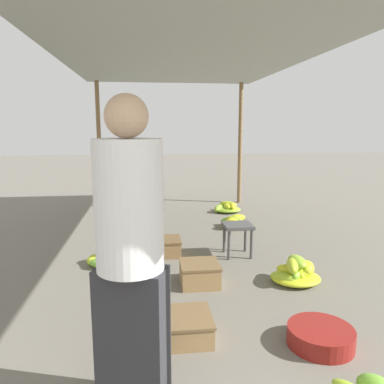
{
  "coord_description": "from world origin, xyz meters",
  "views": [
    {
      "loc": [
        -0.5,
        -1.07,
        1.56
      ],
      "look_at": [
        0.0,
        2.98,
        0.84
      ],
      "focal_mm": 35.0,
      "sensor_mm": 36.0,
      "label": 1
    }
  ],
  "objects_px": {
    "stool": "(238,230)",
    "basin_black": "(321,337)",
    "banana_pile_left_1": "(131,223)",
    "banana_pile_left_0": "(106,258)",
    "crate_mid": "(184,327)",
    "crate_far": "(165,247)",
    "banana_pile_right_0": "(234,222)",
    "banana_pile_right_1": "(296,273)",
    "crate_near": "(200,274)",
    "banana_pile_right_2": "(227,208)",
    "vendor_foreground": "(130,252)"
  },
  "relations": [
    {
      "from": "stool",
      "to": "banana_pile_right_0",
      "type": "distance_m",
      "value": 1.28
    },
    {
      "from": "banana_pile_left_1",
      "to": "crate_mid",
      "type": "bearing_deg",
      "value": -80.79
    },
    {
      "from": "banana_pile_right_2",
      "to": "crate_mid",
      "type": "relative_size",
      "value": 1.32
    },
    {
      "from": "banana_pile_left_1",
      "to": "banana_pile_right_2",
      "type": "height_order",
      "value": "banana_pile_right_2"
    },
    {
      "from": "vendor_foreground",
      "to": "banana_pile_right_0",
      "type": "relative_size",
      "value": 3.77
    },
    {
      "from": "basin_black",
      "to": "crate_far",
      "type": "relative_size",
      "value": 1.25
    },
    {
      "from": "basin_black",
      "to": "banana_pile_left_1",
      "type": "bearing_deg",
      "value": 113.51
    },
    {
      "from": "banana_pile_left_0",
      "to": "crate_mid",
      "type": "relative_size",
      "value": 1.16
    },
    {
      "from": "vendor_foreground",
      "to": "stool",
      "type": "distance_m",
      "value": 2.67
    },
    {
      "from": "banana_pile_left_1",
      "to": "crate_mid",
      "type": "distance_m",
      "value": 3.23
    },
    {
      "from": "basin_black",
      "to": "crate_near",
      "type": "distance_m",
      "value": 1.36
    },
    {
      "from": "banana_pile_right_2",
      "to": "stool",
      "type": "bearing_deg",
      "value": -99.22
    },
    {
      "from": "stool",
      "to": "banana_pile_left_1",
      "type": "height_order",
      "value": "stool"
    },
    {
      "from": "banana_pile_right_1",
      "to": "stool",
      "type": "bearing_deg",
      "value": 114.01
    },
    {
      "from": "basin_black",
      "to": "banana_pile_right_0",
      "type": "distance_m",
      "value": 3.18
    },
    {
      "from": "vendor_foreground",
      "to": "banana_pile_left_0",
      "type": "bearing_deg",
      "value": 99.9
    },
    {
      "from": "basin_black",
      "to": "crate_mid",
      "type": "bearing_deg",
      "value": 167.49
    },
    {
      "from": "stool",
      "to": "banana_pile_right_1",
      "type": "bearing_deg",
      "value": -65.99
    },
    {
      "from": "stool",
      "to": "crate_far",
      "type": "relative_size",
      "value": 1.04
    },
    {
      "from": "banana_pile_right_2",
      "to": "crate_mid",
      "type": "height_order",
      "value": "crate_mid"
    },
    {
      "from": "banana_pile_right_1",
      "to": "banana_pile_right_0",
      "type": "bearing_deg",
      "value": 93.87
    },
    {
      "from": "basin_black",
      "to": "banana_pile_right_2",
      "type": "relative_size",
      "value": 0.88
    },
    {
      "from": "crate_far",
      "to": "banana_pile_left_0",
      "type": "bearing_deg",
      "value": -160.56
    },
    {
      "from": "banana_pile_left_0",
      "to": "crate_near",
      "type": "relative_size",
      "value": 1.23
    },
    {
      "from": "banana_pile_left_0",
      "to": "banana_pile_right_2",
      "type": "bearing_deg",
      "value": 51.35
    },
    {
      "from": "banana_pile_left_1",
      "to": "banana_pile_right_1",
      "type": "bearing_deg",
      "value": -53.41
    },
    {
      "from": "basin_black",
      "to": "banana_pile_left_1",
      "type": "distance_m",
      "value": 3.71
    },
    {
      "from": "basin_black",
      "to": "banana_pile_right_1",
      "type": "bearing_deg",
      "value": 76.84
    },
    {
      "from": "banana_pile_left_1",
      "to": "crate_near",
      "type": "bearing_deg",
      "value": -71.18
    },
    {
      "from": "stool",
      "to": "basin_black",
      "type": "height_order",
      "value": "stool"
    },
    {
      "from": "vendor_foreground",
      "to": "banana_pile_right_0",
      "type": "bearing_deg",
      "value": 68.27
    },
    {
      "from": "banana_pile_left_0",
      "to": "banana_pile_left_1",
      "type": "relative_size",
      "value": 0.8
    },
    {
      "from": "crate_mid",
      "to": "banana_pile_right_1",
      "type": "bearing_deg",
      "value": 35.24
    },
    {
      "from": "crate_mid",
      "to": "banana_pile_right_0",
      "type": "bearing_deg",
      "value": 70.11
    },
    {
      "from": "banana_pile_left_0",
      "to": "banana_pile_right_0",
      "type": "distance_m",
      "value": 2.26
    },
    {
      "from": "banana_pile_right_0",
      "to": "banana_pile_right_2",
      "type": "height_order",
      "value": "banana_pile_right_0"
    },
    {
      "from": "banana_pile_right_0",
      "to": "crate_near",
      "type": "relative_size",
      "value": 1.18
    },
    {
      "from": "stool",
      "to": "basin_black",
      "type": "xyz_separation_m",
      "value": [
        0.14,
        -1.94,
        -0.25
      ]
    },
    {
      "from": "banana_pile_left_1",
      "to": "crate_near",
      "type": "relative_size",
      "value": 1.52
    },
    {
      "from": "stool",
      "to": "banana_pile_right_1",
      "type": "distance_m",
      "value": 0.97
    },
    {
      "from": "basin_black",
      "to": "crate_mid",
      "type": "height_order",
      "value": "crate_mid"
    },
    {
      "from": "banana_pile_left_1",
      "to": "crate_far",
      "type": "distance_m",
      "value": 1.42
    },
    {
      "from": "vendor_foreground",
      "to": "crate_near",
      "type": "bearing_deg",
      "value": 68.79
    },
    {
      "from": "vendor_foreground",
      "to": "banana_pile_left_0",
      "type": "relative_size",
      "value": 3.63
    },
    {
      "from": "vendor_foreground",
      "to": "banana_pile_right_2",
      "type": "xyz_separation_m",
      "value": [
        1.55,
        4.64,
        -0.82
      ]
    },
    {
      "from": "banana_pile_left_0",
      "to": "crate_mid",
      "type": "xyz_separation_m",
      "value": [
        0.74,
        -1.61,
        0.01
      ]
    },
    {
      "from": "banana_pile_left_0",
      "to": "crate_mid",
      "type": "height_order",
      "value": "banana_pile_left_0"
    },
    {
      "from": "banana_pile_left_1",
      "to": "crate_far",
      "type": "xyz_separation_m",
      "value": [
        0.47,
        -1.34,
        0.04
      ]
    },
    {
      "from": "banana_pile_right_0",
      "to": "stool",
      "type": "bearing_deg",
      "value": -101.16
    },
    {
      "from": "banana_pile_right_0",
      "to": "crate_far",
      "type": "bearing_deg",
      "value": -135.2
    }
  ]
}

